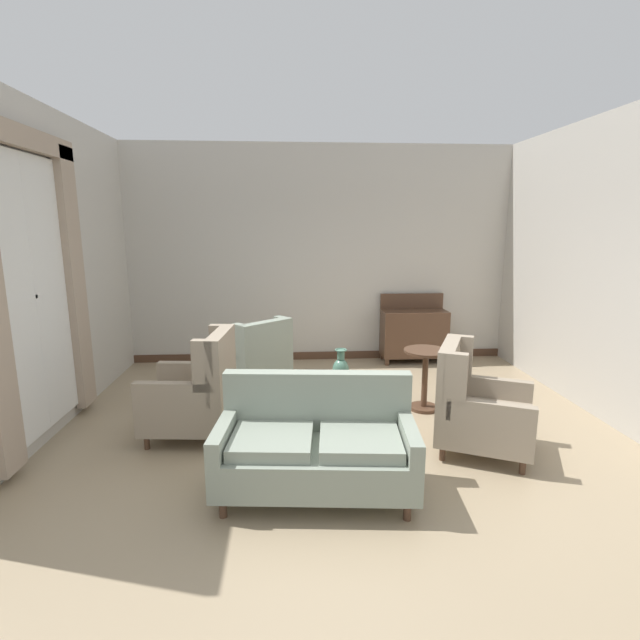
# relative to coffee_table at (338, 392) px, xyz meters

# --- Properties ---
(ground) EXTENTS (8.86, 8.86, 0.00)m
(ground) POSITION_rel_coffee_table_xyz_m (0.01, -0.41, -0.41)
(ground) COLOR #9E896B
(wall_back) EXTENTS (6.19, 0.08, 3.37)m
(wall_back) POSITION_rel_coffee_table_xyz_m (0.01, 2.75, 1.27)
(wall_back) COLOR #BCB7AD
(wall_back) RESTS_ON ground
(wall_left) EXTENTS (0.08, 4.43, 3.37)m
(wall_left) POSITION_rel_coffee_table_xyz_m (-3.01, 0.54, 1.27)
(wall_left) COLOR #BCB7AD
(wall_left) RESTS_ON ground
(wall_right) EXTENTS (0.08, 4.43, 3.37)m
(wall_right) POSITION_rel_coffee_table_xyz_m (3.02, 0.54, 1.27)
(wall_right) COLOR #BCB7AD
(wall_right) RESTS_ON ground
(baseboard_back) EXTENTS (6.03, 0.03, 0.12)m
(baseboard_back) POSITION_rel_coffee_table_xyz_m (0.01, 2.70, -0.35)
(baseboard_back) COLOR #4C3323
(baseboard_back) RESTS_ON ground
(window_with_curtains) EXTENTS (0.12, 1.87, 2.94)m
(window_with_curtains) POSITION_rel_coffee_table_xyz_m (-2.91, -0.08, 1.23)
(window_with_curtains) COLOR silver
(coffee_table) EXTENTS (0.93, 0.93, 0.50)m
(coffee_table) POSITION_rel_coffee_table_xyz_m (0.00, 0.00, 0.00)
(coffee_table) COLOR #4C3323
(coffee_table) RESTS_ON ground
(porcelain_vase) EXTENTS (0.18, 0.18, 0.38)m
(porcelain_vase) POSITION_rel_coffee_table_xyz_m (0.03, 0.04, 0.25)
(porcelain_vase) COLOR #4C7A66
(porcelain_vase) RESTS_ON coffee_table
(settee) EXTENTS (1.64, 0.93, 0.94)m
(settee) POSITION_rel_coffee_table_xyz_m (-0.30, -1.20, -0.01)
(settee) COLOR gray
(settee) RESTS_ON ground
(armchair_beside_settee) EXTENTS (1.12, 1.12, 1.00)m
(armchair_beside_settee) POSITION_rel_coffee_table_xyz_m (-0.96, 1.12, 0.02)
(armchair_beside_settee) COLOR gray
(armchair_beside_settee) RESTS_ON ground
(armchair_back_corner) EXTENTS (1.11, 1.09, 1.05)m
(armchair_back_corner) POSITION_rel_coffee_table_xyz_m (1.27, -0.57, 0.03)
(armchair_back_corner) COLOR gray
(armchair_back_corner) RESTS_ON ground
(armchair_near_window) EXTENTS (0.91, 0.85, 1.11)m
(armchair_near_window) POSITION_rel_coffee_table_xyz_m (-1.46, -0.07, 0.05)
(armchair_near_window) COLOR gray
(armchair_near_window) RESTS_ON ground
(side_table) EXTENTS (0.51, 0.51, 0.73)m
(side_table) POSITION_rel_coffee_table_xyz_m (1.08, 0.48, 0.03)
(side_table) COLOR #4C3323
(side_table) RESTS_ON ground
(sideboard) EXTENTS (1.02, 0.43, 1.07)m
(sideboard) POSITION_rel_coffee_table_xyz_m (1.48, 2.46, 0.07)
(sideboard) COLOR #4C3323
(sideboard) RESTS_ON ground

